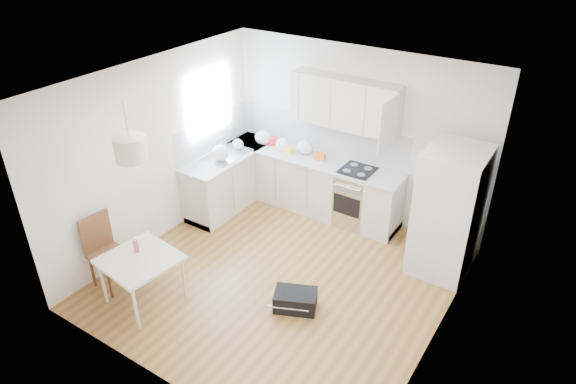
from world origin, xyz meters
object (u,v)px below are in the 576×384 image
(refrigerator, at_px, (450,212))
(dining_chair, at_px, (109,254))
(dining_table, at_px, (140,263))
(gym_bag, at_px, (295,300))

(refrigerator, relative_size, dining_chair, 1.77)
(refrigerator, xyz_separation_m, dining_table, (-2.93, -2.74, -0.30))
(refrigerator, bearing_deg, gym_bag, -125.40)
(gym_bag, bearing_deg, refrigerator, 31.60)
(dining_table, bearing_deg, refrigerator, 51.34)
(dining_table, distance_m, dining_chair, 0.59)
(gym_bag, bearing_deg, dining_table, -175.04)
(dining_table, xyz_separation_m, gym_bag, (1.68, 0.92, -0.47))
(dining_table, relative_size, gym_bag, 1.82)
(dining_chair, relative_size, gym_bag, 1.94)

